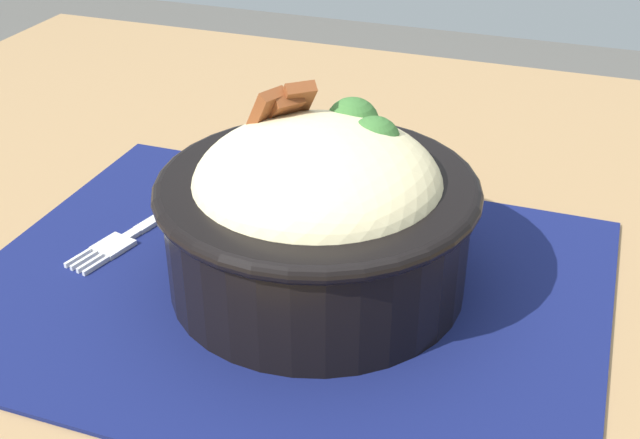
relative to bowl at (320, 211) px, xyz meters
The scene contains 4 objects.
table 0.13m from the bowl, 12.75° to the right, with size 1.09×0.97×0.76m.
placemat 0.06m from the bowl, 25.21° to the left, with size 0.42×0.32×0.00m, color #11194C.
bowl is the anchor object (origin of this frame).
fork 0.16m from the bowl, ahead, with size 0.04×0.13×0.00m.
Camera 1 is at (-0.16, 0.43, 1.08)m, focal length 45.86 mm.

